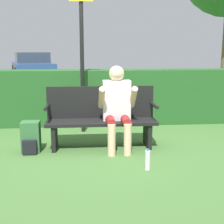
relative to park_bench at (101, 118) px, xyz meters
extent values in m
plane|color=#426B33|center=(0.00, -0.07, -0.45)|extent=(40.00, 40.00, 0.00)
cube|color=#235623|center=(0.00, 1.54, 0.09)|extent=(12.00, 0.58, 1.08)
cube|color=black|center=(0.00, -0.07, -0.05)|extent=(1.65, 0.45, 0.05)
cube|color=black|center=(0.00, 0.14, 0.22)|extent=(1.65, 0.04, 0.49)
cube|color=black|center=(-0.71, -0.07, -0.26)|extent=(0.06, 0.41, 0.38)
cube|color=black|center=(0.71, -0.07, -0.26)|extent=(0.06, 0.41, 0.38)
cylinder|color=black|center=(-0.80, -0.07, 0.19)|extent=(0.05, 0.41, 0.05)
cylinder|color=black|center=(0.80, -0.07, 0.19)|extent=(0.05, 0.41, 0.05)
cube|color=silver|center=(0.23, -0.03, 0.27)|extent=(0.41, 0.22, 0.60)
sphere|color=beige|center=(0.23, -0.03, 0.67)|extent=(0.23, 0.23, 0.23)
cylinder|color=maroon|center=(0.12, -0.24, 0.00)|extent=(0.13, 0.43, 0.13)
cylinder|color=maroon|center=(0.34, -0.24, 0.00)|extent=(0.13, 0.43, 0.13)
cylinder|color=beige|center=(0.12, -0.46, -0.22)|extent=(0.11, 0.11, 0.45)
cylinder|color=beige|center=(0.34, -0.46, -0.22)|extent=(0.11, 0.11, 0.45)
cylinder|color=beige|center=(0.00, -0.17, 0.33)|extent=(0.09, 0.36, 0.36)
cylinder|color=beige|center=(0.46, -0.17, 0.33)|extent=(0.09, 0.36, 0.36)
cube|color=#336638|center=(-1.04, -0.17, -0.23)|extent=(0.26, 0.22, 0.45)
cube|color=black|center=(-1.04, -0.32, -0.34)|extent=(0.20, 0.08, 0.20)
cylinder|color=white|center=(0.52, -1.03, -0.33)|extent=(0.06, 0.06, 0.25)
cylinder|color=#2D66B2|center=(0.52, -1.03, -0.19)|extent=(0.03, 0.03, 0.02)
cylinder|color=black|center=(-0.28, 0.91, 0.83)|extent=(0.07, 0.07, 2.56)
cube|color=#2D4784|center=(-3.00, 12.63, 0.05)|extent=(2.97, 4.83, 0.61)
cube|color=#333D4C|center=(-3.00, 12.63, 0.62)|extent=(2.15, 2.51, 0.54)
cylinder|color=black|center=(-4.23, 13.75, -0.13)|extent=(0.34, 0.66, 0.64)
cylinder|color=black|center=(-2.49, 14.21, -0.13)|extent=(0.34, 0.66, 0.64)
cylinder|color=black|center=(-3.52, 11.05, -0.13)|extent=(0.34, 0.66, 0.64)
cylinder|color=black|center=(-1.78, 11.52, -0.13)|extent=(0.34, 0.66, 0.64)
sphere|color=silver|center=(0.13, -0.43, -0.40)|extent=(0.10, 0.10, 0.10)
camera|label=1|loc=(-0.26, -4.64, 1.01)|focal=50.00mm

